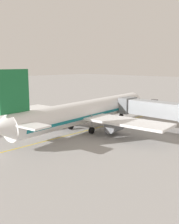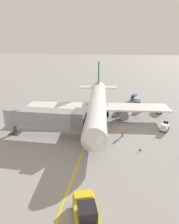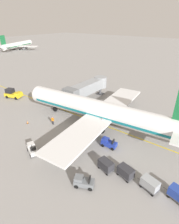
{
  "view_description": "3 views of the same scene",
  "coord_description": "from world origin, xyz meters",
  "px_view_note": "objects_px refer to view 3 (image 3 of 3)",
  "views": [
    {
      "loc": [
        30.31,
        -33.25,
        11.17
      ],
      "look_at": [
        -2.49,
        0.88,
        2.49
      ],
      "focal_mm": 41.41,
      "sensor_mm": 36.0,
      "label": 1
    },
    {
      "loc": [
        -5.57,
        39.49,
        16.32
      ],
      "look_at": [
        0.75,
        0.9,
        2.58
      ],
      "focal_mm": 33.42,
      "sensor_mm": 36.0,
      "label": 2
    },
    {
      "loc": [
        -25.96,
        -18.7,
        18.69
      ],
      "look_at": [
        -0.89,
        0.28,
        2.39
      ],
      "focal_mm": 28.75,
      "sensor_mm": 36.0,
      "label": 3
    }
  ],
  "objects_px": {
    "baggage_cart_second_in_train": "(126,171)",
    "ground_crew_wing_walker": "(53,120)",
    "jet_bridge": "(88,88)",
    "pushback_tractor": "(13,94)",
    "distant_taxiing_airliner": "(18,45)",
    "baggage_cart_front": "(106,165)",
    "parked_airliner": "(100,111)",
    "baggage_tug_spare": "(83,182)",
    "baggage_tug_trailing": "(109,143)",
    "safety_cone_nose_left": "(27,122)",
    "baggage_cart_tail_end": "(179,194)",
    "baggage_tug_lead": "(32,149)",
    "baggage_cart_third_in_train": "(150,184)"
  },
  "relations": [
    {
      "from": "baggage_tug_spare",
      "to": "safety_cone_nose_left",
      "type": "xyz_separation_m",
      "value": [
        5.08,
        18.6,
        -0.42
      ]
    },
    {
      "from": "baggage_cart_second_in_train",
      "to": "distant_taxiing_airliner",
      "type": "height_order",
      "value": "distant_taxiing_airliner"
    },
    {
      "from": "baggage_tug_spare",
      "to": "baggage_cart_third_in_train",
      "type": "distance_m",
      "value": 8.11
    },
    {
      "from": "distant_taxiing_airliner",
      "to": "jet_bridge",
      "type": "bearing_deg",
      "value": -113.8
    },
    {
      "from": "jet_bridge",
      "to": "safety_cone_nose_left",
      "type": "relative_size",
      "value": 24.78
    },
    {
      "from": "pushback_tractor",
      "to": "baggage_cart_third_in_train",
      "type": "xyz_separation_m",
      "value": [
        -6.57,
        -39.73,
        -0.15
      ]
    },
    {
      "from": "distant_taxiing_airliner",
      "to": "baggage_tug_lead",
      "type": "bearing_deg",
      "value": -122.41
    },
    {
      "from": "baggage_cart_tail_end",
      "to": "ground_crew_wing_walker",
      "type": "height_order",
      "value": "ground_crew_wing_walker"
    },
    {
      "from": "baggage_cart_front",
      "to": "safety_cone_nose_left",
      "type": "xyz_separation_m",
      "value": [
        1.12,
        19.35,
        -0.66
      ]
    },
    {
      "from": "baggage_cart_second_in_train",
      "to": "baggage_cart_third_in_train",
      "type": "distance_m",
      "value": 3.25
    },
    {
      "from": "baggage_tug_trailing",
      "to": "baggage_cart_second_in_train",
      "type": "relative_size",
      "value": 0.87
    },
    {
      "from": "baggage_cart_tail_end",
      "to": "ground_crew_wing_walker",
      "type": "distance_m",
      "value": 24.23
    },
    {
      "from": "pushback_tractor",
      "to": "baggage_cart_front",
      "type": "relative_size",
      "value": 1.63
    },
    {
      "from": "jet_bridge",
      "to": "safety_cone_nose_left",
      "type": "distance_m",
      "value": 16.96
    },
    {
      "from": "baggage_tug_trailing",
      "to": "safety_cone_nose_left",
      "type": "xyz_separation_m",
      "value": [
        -3.52,
        16.94,
        -0.42
      ]
    },
    {
      "from": "baggage_cart_front",
      "to": "baggage_cart_second_in_train",
      "type": "xyz_separation_m",
      "value": [
        0.53,
        -2.74,
        0.0
      ]
    },
    {
      "from": "jet_bridge",
      "to": "baggage_cart_tail_end",
      "type": "distance_m",
      "value": 30.74
    },
    {
      "from": "baggage_tug_lead",
      "to": "baggage_cart_third_in_train",
      "type": "bearing_deg",
      "value": -75.62
    },
    {
      "from": "pushback_tractor",
      "to": "baggage_tug_trailing",
      "type": "height_order",
      "value": "pushback_tractor"
    },
    {
      "from": "baggage_tug_trailing",
      "to": "baggage_cart_tail_end",
      "type": "distance_m",
      "value": 12.08
    },
    {
      "from": "baggage_tug_spare",
      "to": "distant_taxiing_airliner",
      "type": "height_order",
      "value": "distant_taxiing_airliner"
    },
    {
      "from": "jet_bridge",
      "to": "baggage_cart_tail_end",
      "type": "relative_size",
      "value": 4.91
    },
    {
      "from": "parked_airliner",
      "to": "baggage_cart_front",
      "type": "bearing_deg",
      "value": -141.6
    },
    {
      "from": "baggage_cart_tail_end",
      "to": "safety_cone_nose_left",
      "type": "xyz_separation_m",
      "value": [
        0.03,
        28.48,
        -0.66
      ]
    },
    {
      "from": "jet_bridge",
      "to": "distant_taxiing_airliner",
      "type": "relative_size",
      "value": 0.43
    },
    {
      "from": "baggage_tug_spare",
      "to": "ground_crew_wing_walker",
      "type": "xyz_separation_m",
      "value": [
        7.9,
        14.17,
        0.24
      ]
    },
    {
      "from": "baggage_cart_second_in_train",
      "to": "ground_crew_wing_walker",
      "type": "xyz_separation_m",
      "value": [
        3.42,
        17.67,
        0.0
      ]
    },
    {
      "from": "baggage_tug_trailing",
      "to": "safety_cone_nose_left",
      "type": "distance_m",
      "value": 17.31
    },
    {
      "from": "jet_bridge",
      "to": "baggage_cart_second_in_train",
      "type": "xyz_separation_m",
      "value": [
        -17.04,
        -19.45,
        -2.51
      ]
    },
    {
      "from": "baggage_cart_front",
      "to": "baggage_cart_tail_end",
      "type": "height_order",
      "value": "same"
    },
    {
      "from": "baggage_cart_third_in_train",
      "to": "ground_crew_wing_walker",
      "type": "xyz_separation_m",
      "value": [
        3.42,
        20.92,
        0.0
      ]
    },
    {
      "from": "safety_cone_nose_left",
      "to": "baggage_tug_trailing",
      "type": "bearing_deg",
      "value": -78.26
    },
    {
      "from": "jet_bridge",
      "to": "baggage_cart_front",
      "type": "height_order",
      "value": "jet_bridge"
    },
    {
      "from": "baggage_tug_trailing",
      "to": "baggage_tug_lead",
      "type": "bearing_deg",
      "value": 134.41
    },
    {
      "from": "jet_bridge",
      "to": "pushback_tractor",
      "type": "relative_size",
      "value": 3.0
    },
    {
      "from": "baggage_tug_lead",
      "to": "baggage_cart_front",
      "type": "height_order",
      "value": "baggage_tug_lead"
    },
    {
      "from": "baggage_tug_lead",
      "to": "baggage_tug_trailing",
      "type": "distance_m",
      "value": 12.14
    },
    {
      "from": "parked_airliner",
      "to": "baggage_tug_spare",
      "type": "distance_m",
      "value": 15.17
    },
    {
      "from": "baggage_tug_trailing",
      "to": "baggage_tug_spare",
      "type": "height_order",
      "value": "same"
    },
    {
      "from": "baggage_cart_second_in_train",
      "to": "ground_crew_wing_walker",
      "type": "relative_size",
      "value": 1.76
    },
    {
      "from": "distant_taxiing_airliner",
      "to": "baggage_tug_spare",
      "type": "bearing_deg",
      "value": -119.91
    },
    {
      "from": "parked_airliner",
      "to": "baggage_cart_third_in_train",
      "type": "height_order",
      "value": "parked_airliner"
    },
    {
      "from": "parked_airliner",
      "to": "ground_crew_wing_walker",
      "type": "distance_m",
      "value": 9.52
    },
    {
      "from": "baggage_tug_lead",
      "to": "distant_taxiing_airliner",
      "type": "distance_m",
      "value": 115.83
    },
    {
      "from": "baggage_cart_front",
      "to": "distant_taxiing_airliner",
      "type": "distance_m",
      "value": 123.46
    },
    {
      "from": "pushback_tractor",
      "to": "distant_taxiing_airliner",
      "type": "distance_m",
      "value": 90.87
    },
    {
      "from": "baggage_tug_trailing",
      "to": "baggage_cart_second_in_train",
      "type": "distance_m",
      "value": 6.6
    },
    {
      "from": "safety_cone_nose_left",
      "to": "distant_taxiing_airliner",
      "type": "relative_size",
      "value": 0.02
    },
    {
      "from": "jet_bridge",
      "to": "ground_crew_wing_walker",
      "type": "bearing_deg",
      "value": -172.6
    },
    {
      "from": "baggage_cart_second_in_train",
      "to": "baggage_cart_tail_end",
      "type": "distance_m",
      "value": 6.41
    }
  ]
}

